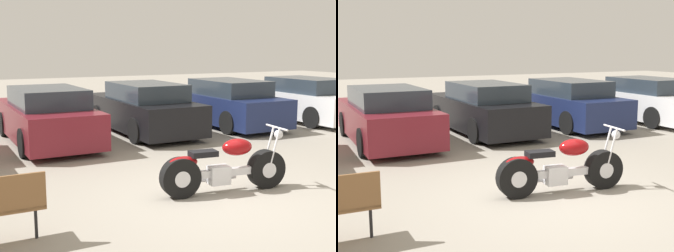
{
  "view_description": "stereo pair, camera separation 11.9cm",
  "coord_description": "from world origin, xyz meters",
  "views": [
    {
      "loc": [
        -4.04,
        -5.9,
        2.35
      ],
      "look_at": [
        0.06,
        1.97,
        0.85
      ],
      "focal_mm": 50.0,
      "sensor_mm": 36.0,
      "label": 1
    },
    {
      "loc": [
        -3.93,
        -5.95,
        2.35
      ],
      "look_at": [
        0.06,
        1.97,
        0.85
      ],
      "focal_mm": 50.0,
      "sensor_mm": 36.0,
      "label": 2
    }
  ],
  "objects": [
    {
      "name": "ground_plane",
      "position": [
        0.0,
        0.0,
        0.0
      ],
      "size": [
        60.0,
        60.0,
        0.0
      ],
      "primitive_type": "plane",
      "color": "gray"
    },
    {
      "name": "motorcycle",
      "position": [
        0.16,
        0.22,
        0.41
      ],
      "size": [
        2.21,
        0.72,
        1.04
      ],
      "color": "black",
      "rests_on": "ground_plane"
    },
    {
      "name": "parked_car_maroon",
      "position": [
        -1.45,
        5.56,
        0.66
      ],
      "size": [
        1.79,
        4.51,
        1.39
      ],
      "color": "maroon",
      "rests_on": "ground_plane"
    },
    {
      "name": "parked_car_black",
      "position": [
        1.27,
        5.82,
        0.66
      ],
      "size": [
        1.79,
        4.51,
        1.39
      ],
      "color": "black",
      "rests_on": "ground_plane"
    },
    {
      "name": "parked_car_navy",
      "position": [
        4.0,
        5.81,
        0.66
      ],
      "size": [
        1.79,
        4.51,
        1.39
      ],
      "color": "#19234C",
      "rests_on": "ground_plane"
    },
    {
      "name": "parked_car_white",
      "position": [
        6.72,
        5.46,
        0.66
      ],
      "size": [
        1.79,
        4.51,
        1.39
      ],
      "color": "white",
      "rests_on": "ground_plane"
    }
  ]
}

